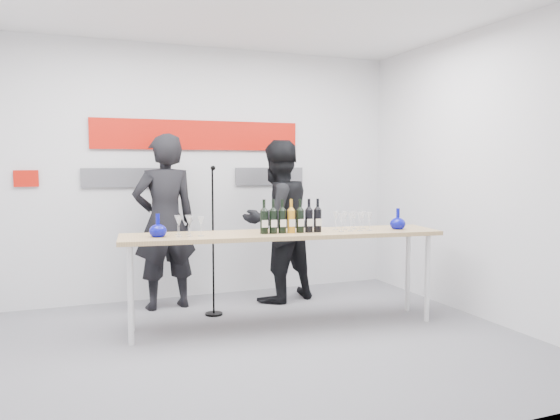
{
  "coord_description": "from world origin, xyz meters",
  "views": [
    {
      "loc": [
        -1.5,
        -4.5,
        1.61
      ],
      "look_at": [
        0.47,
        0.52,
        1.15
      ],
      "focal_mm": 35.0,
      "sensor_mm": 36.0,
      "label": 1
    }
  ],
  "objects_px": {
    "presenter_right": "(277,221)",
    "tasting_table": "(284,239)",
    "presenter_left": "(165,222)",
    "mic_stand": "(213,270)"
  },
  "relations": [
    {
      "from": "presenter_right",
      "to": "tasting_table",
      "type": "bearing_deg",
      "value": 54.53
    },
    {
      "from": "presenter_left",
      "to": "presenter_right",
      "type": "xyz_separation_m",
      "value": [
        1.28,
        -0.13,
        -0.03
      ]
    },
    {
      "from": "presenter_left",
      "to": "mic_stand",
      "type": "distance_m",
      "value": 0.8
    },
    {
      "from": "presenter_left",
      "to": "presenter_right",
      "type": "relative_size",
      "value": 1.03
    },
    {
      "from": "tasting_table",
      "to": "presenter_left",
      "type": "height_order",
      "value": "presenter_left"
    },
    {
      "from": "mic_stand",
      "to": "presenter_right",
      "type": "bearing_deg",
      "value": 12.01
    },
    {
      "from": "presenter_left",
      "to": "presenter_right",
      "type": "distance_m",
      "value": 1.29
    },
    {
      "from": "presenter_left",
      "to": "presenter_right",
      "type": "bearing_deg",
      "value": 167.27
    },
    {
      "from": "tasting_table",
      "to": "presenter_right",
      "type": "bearing_deg",
      "value": 79.4
    },
    {
      "from": "tasting_table",
      "to": "presenter_left",
      "type": "bearing_deg",
      "value": 137.93
    }
  ]
}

